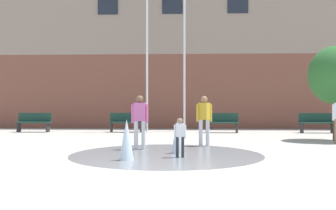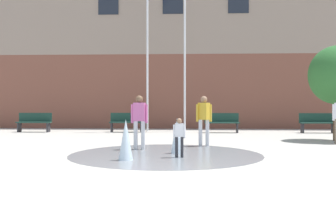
% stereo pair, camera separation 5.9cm
% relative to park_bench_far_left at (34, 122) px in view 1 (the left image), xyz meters
% --- Properties ---
extents(ground_plane, '(100.00, 100.00, 0.00)m').
position_rel_park_bench_far_left_xyz_m(ground_plane, '(6.50, -11.21, -0.48)').
color(ground_plane, '#B2ADA3').
extents(library_building, '(36.00, 6.05, 8.95)m').
position_rel_park_bench_far_left_xyz_m(library_building, '(6.50, 5.80, 3.99)').
color(library_building, brown).
rests_on(library_building, ground).
extents(splash_fountain, '(5.10, 5.10, 0.98)m').
position_rel_park_bench_far_left_xyz_m(splash_fountain, '(6.52, -8.18, -0.21)').
color(splash_fountain, gray).
rests_on(splash_fountain, ground).
extents(park_bench_far_left, '(1.60, 0.44, 0.91)m').
position_rel_park_bench_far_left_xyz_m(park_bench_far_left, '(0.00, 0.00, 0.00)').
color(park_bench_far_left, '#28282D').
rests_on(park_bench_far_left, ground).
extents(park_bench_under_left_flagpole, '(1.60, 0.44, 0.91)m').
position_rel_park_bench_far_left_xyz_m(park_bench_under_left_flagpole, '(4.39, 0.19, 0.00)').
color(park_bench_under_left_flagpole, '#28282D').
rests_on(park_bench_under_left_flagpole, ground).
extents(park_bench_under_right_flagpole, '(1.60, 0.44, 0.91)m').
position_rel_park_bench_far_left_xyz_m(park_bench_under_right_flagpole, '(8.87, 0.01, 0.00)').
color(park_bench_under_right_flagpole, '#28282D').
rests_on(park_bench_under_right_flagpole, ground).
extents(park_bench_far_right, '(1.60, 0.44, 0.91)m').
position_rel_park_bench_far_left_xyz_m(park_bench_far_right, '(13.26, 0.05, 0.00)').
color(park_bench_far_right, '#28282D').
rests_on(park_bench_far_right, ground).
extents(adult_watching, '(0.50, 0.22, 1.59)m').
position_rel_park_bench_far_left_xyz_m(adult_watching, '(5.85, -6.86, 0.45)').
color(adult_watching, silver).
rests_on(adult_watching, ground).
extents(child_in_fountain, '(0.31, 0.14, 0.99)m').
position_rel_park_bench_far_left_xyz_m(child_in_fountain, '(7.05, -8.53, 0.10)').
color(child_in_fountain, '#28282D').
rests_on(child_in_fountain, ground).
extents(adult_in_red, '(0.50, 0.37, 1.59)m').
position_rel_park_bench_far_left_xyz_m(adult_in_red, '(7.79, -5.84, 0.45)').
color(adult_in_red, silver).
rests_on(adult_in_red, ground).
extents(flagpole_left, '(0.80, 0.10, 8.09)m').
position_rel_park_bench_far_left_xyz_m(flagpole_left, '(5.37, 0.63, 3.81)').
color(flagpole_left, silver).
rests_on(flagpole_left, ground).
extents(flagpole_right, '(0.80, 0.10, 7.97)m').
position_rel_park_bench_far_left_xyz_m(flagpole_right, '(7.18, 0.63, 3.75)').
color(flagpole_right, silver).
rests_on(flagpole_right, ground).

